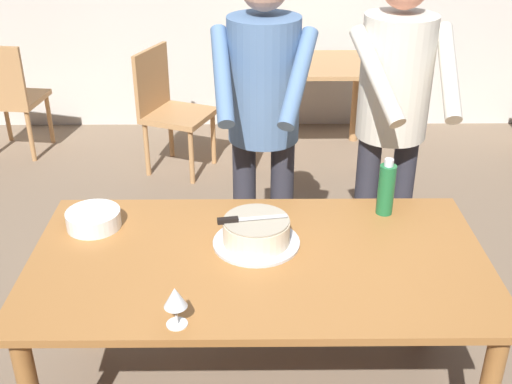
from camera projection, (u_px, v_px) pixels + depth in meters
The scene contains 11 objects.
main_dining_table at pixel (259, 279), 2.45m from camera, with size 1.73×0.93×0.75m.
cake_on_platter at pixel (256, 233), 2.47m from camera, with size 0.34×0.34×0.11m.
cake_knife at pixel (238, 220), 2.43m from camera, with size 0.27×0.06×0.02m.
plate_stack at pixel (94, 219), 2.59m from camera, with size 0.22×0.22×0.07m.
wine_glass_near at pixel (175, 299), 2.01m from camera, with size 0.08×0.08×0.14m.
water_bottle at pixel (386, 189), 2.66m from camera, with size 0.07×0.07×0.25m.
person_cutting_cake at pixel (263, 113), 2.86m from camera, with size 0.46×0.57×1.72m.
person_standing_beside at pixel (393, 110), 2.89m from camera, with size 0.46×0.57×1.72m.
background_table at pixel (307, 84), 4.82m from camera, with size 1.00×0.70×0.74m.
background_chair_0 at pixel (7, 95), 4.85m from camera, with size 0.49×0.49×0.90m.
background_chair_2 at pixel (169, 106), 4.63m from camera, with size 0.57×0.57×0.90m.
Camera 1 is at (-0.03, -2.02, 2.08)m, focal length 44.81 mm.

